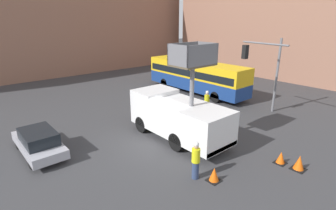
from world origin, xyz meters
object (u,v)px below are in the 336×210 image
road_worker_near_truck (196,160)px  traffic_cone_far_side (281,158)px  parked_car_curbside (39,142)px  road_worker_directing (207,102)px  traffic_light_pole (266,64)px  traffic_cone_near_truck (299,163)px  utility_truck (178,115)px  traffic_cone_mid_road (214,175)px  city_bus (196,75)px

road_worker_near_truck → traffic_cone_far_side: road_worker_near_truck is taller
traffic_cone_far_side → parked_car_curbside: 12.64m
road_worker_directing → traffic_light_pole: bearing=-23.7°
traffic_light_pole → traffic_cone_far_side: traffic_light_pole is taller
road_worker_near_truck → traffic_cone_near_truck: (4.33, -2.76, -0.57)m
utility_truck → parked_car_curbside: utility_truck is taller
traffic_cone_far_side → parked_car_curbside: parked_car_curbside is taller
traffic_cone_mid_road → road_worker_directing: bearing=43.6°
traffic_light_pole → city_bus: bearing=83.5°
utility_truck → traffic_cone_near_truck: utility_truck is taller
city_bus → traffic_cone_far_side: city_bus is taller
traffic_light_pole → traffic_cone_mid_road: 10.50m
utility_truck → traffic_cone_near_truck: size_ratio=9.03×
traffic_cone_near_truck → road_worker_directing: bearing=72.9°
road_worker_near_truck → parked_car_curbside: bearing=-57.3°
utility_truck → traffic_cone_far_side: utility_truck is taller
traffic_cone_mid_road → traffic_cone_far_side: 3.92m
road_worker_directing → parked_car_curbside: size_ratio=0.42×
traffic_cone_far_side → utility_truck: bearing=109.8°
road_worker_directing → parked_car_curbside: (-11.52, 1.71, -0.21)m
city_bus → traffic_cone_far_side: size_ratio=17.53×
traffic_light_pole → traffic_cone_far_side: size_ratio=8.90×
utility_truck → traffic_cone_near_truck: (2.08, -6.35, -1.19)m
city_bus → road_worker_near_truck: bearing=131.0°
traffic_light_pole → traffic_cone_near_truck: bearing=-136.0°
road_worker_near_truck → road_worker_directing: (6.83, 5.35, -0.00)m
traffic_cone_mid_road → road_worker_near_truck: bearing=124.5°
traffic_light_pole → road_worker_directing: (-2.99, 2.80, -2.94)m
traffic_light_pole → parked_car_curbside: bearing=162.7°
parked_car_curbside → traffic_cone_far_side: bearing=-45.2°
road_worker_directing → traffic_cone_mid_road: 8.79m
road_worker_near_truck → traffic_cone_near_truck: 5.16m
city_bus → road_worker_directing: 6.25m
utility_truck → traffic_cone_far_side: (1.97, -5.49, -1.23)m
city_bus → traffic_cone_far_side: 13.79m
utility_truck → traffic_light_pole: utility_truck is taller
parked_car_curbside → traffic_light_pole: bearing=-17.3°
traffic_light_pole → traffic_cone_near_truck: (-5.49, -5.31, -3.51)m
road_worker_near_truck → road_worker_directing: road_worker_near_truck is taller
road_worker_near_truck → traffic_cone_mid_road: (0.48, -0.70, -0.61)m
traffic_light_pole → road_worker_directing: traffic_light_pole is taller
utility_truck → road_worker_near_truck: utility_truck is taller
city_bus → road_worker_directing: size_ratio=6.04×
city_bus → traffic_light_pole: bearing=170.8°
road_worker_directing → traffic_cone_mid_road: bearing=-117.0°
traffic_cone_near_truck → utility_truck: bearing=108.2°
road_worker_directing → traffic_cone_near_truck: road_worker_directing is taller
city_bus → road_worker_directing: city_bus is taller
traffic_cone_far_side → traffic_cone_mid_road: bearing=162.1°
traffic_light_pole → parked_car_curbside: (-14.51, 4.51, -3.15)m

